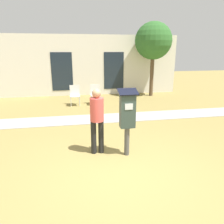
# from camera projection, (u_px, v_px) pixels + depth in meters

# --- Properties ---
(ground_plane) EXTENTS (40.00, 40.00, 0.00)m
(ground_plane) POSITION_uv_depth(u_px,v_px,m) (121.00, 170.00, 4.56)
(ground_plane) COLOR olive
(sidewalk) EXTENTS (12.00, 1.10, 0.02)m
(sidewalk) POSITION_uv_depth(u_px,v_px,m) (99.00, 119.00, 7.95)
(sidewalk) COLOR #A3A099
(sidewalk) RESTS_ON ground
(building_facade) EXTENTS (10.00, 0.26, 3.20)m
(building_facade) POSITION_uv_depth(u_px,v_px,m) (88.00, 65.00, 11.84)
(building_facade) COLOR silver
(building_facade) RESTS_ON ground
(parking_meter) EXTENTS (0.44, 0.31, 1.59)m
(parking_meter) POSITION_uv_depth(u_px,v_px,m) (127.00, 114.00, 4.97)
(parking_meter) COLOR #4C4C4C
(parking_meter) RESTS_ON ground
(person_standing) EXTENTS (0.32, 0.32, 1.58)m
(person_standing) POSITION_uv_depth(u_px,v_px,m) (97.00, 116.00, 5.09)
(person_standing) COLOR black
(person_standing) RESTS_ON ground
(outdoor_chair_left) EXTENTS (0.44, 0.44, 0.90)m
(outdoor_chair_left) POSITION_uv_depth(u_px,v_px,m) (75.00, 94.00, 9.78)
(outdoor_chair_left) COLOR silver
(outdoor_chair_left) RESTS_ON ground
(outdoor_chair_middle) EXTENTS (0.44, 0.44, 0.90)m
(outdoor_chair_middle) POSITION_uv_depth(u_px,v_px,m) (95.00, 93.00, 9.95)
(outdoor_chair_middle) COLOR silver
(outdoor_chair_middle) RESTS_ON ground
(tree) EXTENTS (1.90, 1.90, 3.82)m
(tree) POSITION_uv_depth(u_px,v_px,m) (153.00, 41.00, 11.19)
(tree) COLOR brown
(tree) RESTS_ON ground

